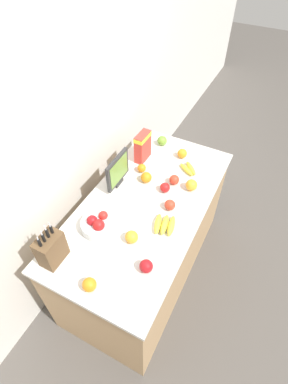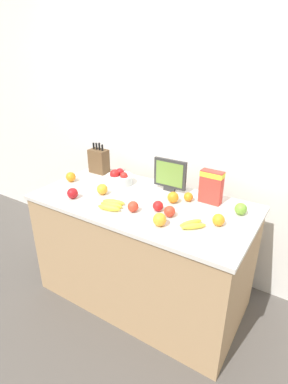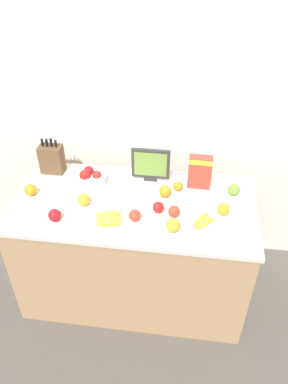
{
  "view_description": "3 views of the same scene",
  "coord_description": "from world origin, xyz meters",
  "px_view_note": "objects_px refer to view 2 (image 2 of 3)",
  "views": [
    {
      "loc": [
        -1.26,
        -0.64,
        2.55
      ],
      "look_at": [
        0.0,
        0.01,
        1.02
      ],
      "focal_mm": 28.0,
      "sensor_mm": 36.0,
      "label": 1
    },
    {
      "loc": [
        1.08,
        -1.69,
        1.9
      ],
      "look_at": [
        0.01,
        0.01,
        0.98
      ],
      "focal_mm": 28.0,
      "sensor_mm": 36.0,
      "label": 2
    },
    {
      "loc": [
        0.34,
        -1.95,
        2.51
      ],
      "look_at": [
        0.07,
        0.02,
        0.99
      ],
      "focal_mm": 35.0,
      "sensor_mm": 36.0,
      "label": 3
    }
  ],
  "objects_px": {
    "banana_bunch_right": "(192,225)",
    "banana_bunch_left": "(111,205)",
    "apple_near_bananas": "(133,207)",
    "orange_by_cereal": "(173,197)",
    "apple_leftmost": "(170,211)",
    "apple_rightmost": "(158,206)",
    "orange_mid_right": "(160,220)",
    "orange_near_bowl": "(71,177)",
    "fruit_bowl": "(119,178)",
    "apple_rear": "(241,209)",
    "orange_front_center": "(188,197)",
    "cereal_box": "(211,185)",
    "apple_front": "(73,193)",
    "knife_block": "(99,161)",
    "orange_mid_left": "(219,220)",
    "orange_back_center": "(102,189)",
    "small_monitor": "(170,174)"
  },
  "relations": [
    {
      "from": "banana_bunch_right",
      "to": "banana_bunch_left",
      "type": "bearing_deg",
      "value": -174.27
    },
    {
      "from": "apple_near_bananas",
      "to": "orange_by_cereal",
      "type": "relative_size",
      "value": 0.92
    },
    {
      "from": "apple_leftmost",
      "to": "apple_near_bananas",
      "type": "height_order",
      "value": "same"
    },
    {
      "from": "banana_bunch_left",
      "to": "apple_rightmost",
      "type": "relative_size",
      "value": 2.66
    },
    {
      "from": "apple_rightmost",
      "to": "orange_mid_right",
      "type": "relative_size",
      "value": 0.85
    },
    {
      "from": "banana_bunch_left",
      "to": "orange_near_bowl",
      "type": "relative_size",
      "value": 2.39
    },
    {
      "from": "banana_bunch_left",
      "to": "fruit_bowl",
      "type": "bearing_deg",
      "value": 119.56
    },
    {
      "from": "banana_bunch_left",
      "to": "apple_rear",
      "type": "xyz_separation_m",
      "value": [
        0.8,
        0.39,
        0.02
      ]
    },
    {
      "from": "orange_mid_right",
      "to": "orange_near_bowl",
      "type": "bearing_deg",
      "value": 167.07
    },
    {
      "from": "fruit_bowl",
      "to": "apple_rightmost",
      "type": "distance_m",
      "value": 0.58
    },
    {
      "from": "orange_front_center",
      "to": "apple_rear",
      "type": "bearing_deg",
      "value": 0.08
    },
    {
      "from": "cereal_box",
      "to": "banana_bunch_left",
      "type": "relative_size",
      "value": 1.23
    },
    {
      "from": "banana_bunch_left",
      "to": "apple_front",
      "type": "bearing_deg",
      "value": -174.2
    },
    {
      "from": "knife_block",
      "to": "orange_mid_left",
      "type": "relative_size",
      "value": 4.11
    },
    {
      "from": "knife_block",
      "to": "orange_back_center",
      "type": "bearing_deg",
      "value": -47.27
    },
    {
      "from": "apple_rightmost",
      "to": "orange_back_center",
      "type": "height_order",
      "value": "orange_back_center"
    },
    {
      "from": "orange_front_center",
      "to": "orange_back_center",
      "type": "distance_m",
      "value": 0.67
    },
    {
      "from": "apple_leftmost",
      "to": "orange_front_center",
      "type": "relative_size",
      "value": 1.12
    },
    {
      "from": "knife_block",
      "to": "apple_rear",
      "type": "height_order",
      "value": "knife_block"
    },
    {
      "from": "fruit_bowl",
      "to": "orange_mid_right",
      "type": "bearing_deg",
      "value": -33.47
    },
    {
      "from": "apple_rightmost",
      "to": "apple_near_bananas",
      "type": "distance_m",
      "value": 0.17
    },
    {
      "from": "apple_front",
      "to": "fruit_bowl",
      "type": "bearing_deg",
      "value": 73.53
    },
    {
      "from": "apple_front",
      "to": "apple_rear",
      "type": "relative_size",
      "value": 0.99
    },
    {
      "from": "small_monitor",
      "to": "orange_by_cereal",
      "type": "height_order",
      "value": "small_monitor"
    },
    {
      "from": "knife_block",
      "to": "apple_near_bananas",
      "type": "height_order",
      "value": "knife_block"
    },
    {
      "from": "knife_block",
      "to": "orange_back_center",
      "type": "xyz_separation_m",
      "value": [
        0.33,
        -0.36,
        -0.07
      ]
    },
    {
      "from": "cereal_box",
      "to": "apple_front",
      "type": "height_order",
      "value": "cereal_box"
    },
    {
      "from": "knife_block",
      "to": "orange_near_bowl",
      "type": "distance_m",
      "value": 0.32
    },
    {
      "from": "banana_bunch_left",
      "to": "apple_rear",
      "type": "relative_size",
      "value": 2.38
    },
    {
      "from": "orange_near_bowl",
      "to": "orange_front_center",
      "type": "bearing_deg",
      "value": 10.75
    },
    {
      "from": "apple_rightmost",
      "to": "orange_near_bowl",
      "type": "distance_m",
      "value": 0.9
    },
    {
      "from": "apple_leftmost",
      "to": "orange_mid_left",
      "type": "height_order",
      "value": "orange_mid_left"
    },
    {
      "from": "apple_near_bananas",
      "to": "orange_mid_left",
      "type": "bearing_deg",
      "value": 13.65
    },
    {
      "from": "apple_leftmost",
      "to": "orange_back_center",
      "type": "distance_m",
      "value": 0.61
    },
    {
      "from": "orange_back_center",
      "to": "orange_near_bowl",
      "type": "bearing_deg",
      "value": 171.8
    },
    {
      "from": "banana_bunch_left",
      "to": "orange_front_center",
      "type": "relative_size",
      "value": 2.9
    },
    {
      "from": "small_monitor",
      "to": "fruit_bowl",
      "type": "bearing_deg",
      "value": -167.3
    },
    {
      "from": "orange_front_center",
      "to": "apple_leftmost",
      "type": "bearing_deg",
      "value": -91.53
    },
    {
      "from": "knife_block",
      "to": "apple_rightmost",
      "type": "relative_size",
      "value": 4.35
    },
    {
      "from": "knife_block",
      "to": "orange_front_center",
      "type": "height_order",
      "value": "knife_block"
    },
    {
      "from": "small_monitor",
      "to": "apple_rear",
      "type": "xyz_separation_m",
      "value": [
        0.59,
        -0.09,
        -0.1
      ]
    },
    {
      "from": "fruit_bowl",
      "to": "orange_front_center",
      "type": "distance_m",
      "value": 0.64
    },
    {
      "from": "knife_block",
      "to": "orange_near_bowl",
      "type": "height_order",
      "value": "knife_block"
    },
    {
      "from": "small_monitor",
      "to": "cereal_box",
      "type": "bearing_deg",
      "value": -4.17
    },
    {
      "from": "banana_bunch_left",
      "to": "banana_bunch_right",
      "type": "height_order",
      "value": "banana_bunch_left"
    },
    {
      "from": "apple_rightmost",
      "to": "apple_leftmost",
      "type": "bearing_deg",
      "value": -15.28
    },
    {
      "from": "orange_front_center",
      "to": "knife_block",
      "type": "bearing_deg",
      "value": 173.23
    },
    {
      "from": "apple_rear",
      "to": "orange_front_center",
      "type": "bearing_deg",
      "value": -179.92
    },
    {
      "from": "banana_bunch_right",
      "to": "apple_leftmost",
      "type": "distance_m",
      "value": 0.19
    },
    {
      "from": "apple_leftmost",
      "to": "orange_by_cereal",
      "type": "bearing_deg",
      "value": 111.18
    }
  ]
}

